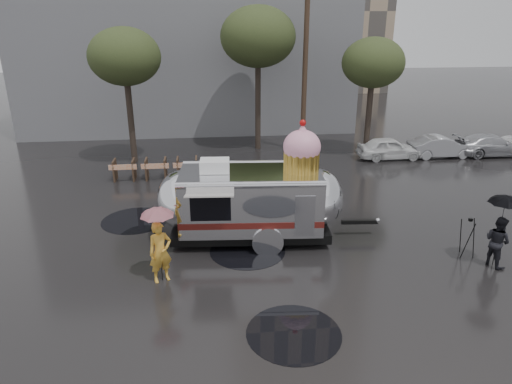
{
  "coord_description": "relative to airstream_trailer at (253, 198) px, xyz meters",
  "views": [
    {
      "loc": [
        -3.06,
        -11.46,
        7.31
      ],
      "look_at": [
        -1.44,
        3.1,
        1.73
      ],
      "focal_mm": 32.0,
      "sensor_mm": 36.0,
      "label": 1
    }
  ],
  "objects": [
    {
      "name": "person_left",
      "position": [
        -2.99,
        -2.51,
        -0.58
      ],
      "size": [
        0.8,
        0.69,
        1.88
      ],
      "primitive_type": "imported",
      "rotation": [
        0.0,
        0.0,
        0.42
      ],
      "color": "gold",
      "rests_on": "ground"
    },
    {
      "name": "ground",
      "position": [
        1.54,
        -3.08,
        -1.52
      ],
      "size": [
        120.0,
        120.0,
        0.0
      ],
      "primitive_type": "plane",
      "color": "black",
      "rests_on": "ground"
    },
    {
      "name": "tree_right",
      "position": [
        7.54,
        9.92,
        3.54
      ],
      "size": [
        3.36,
        3.36,
        6.42
      ],
      "color": "#382D26",
      "rests_on": "ground"
    },
    {
      "name": "person_right",
      "position": [
        7.35,
        -2.75,
        -0.69
      ],
      "size": [
        0.67,
        0.89,
        1.65
      ],
      "primitive_type": "imported",
      "rotation": [
        0.0,
        0.0,
        1.89
      ],
      "color": "black",
      "rests_on": "ground"
    },
    {
      "name": "grey_building",
      "position": [
        -2.46,
        20.92,
        4.98
      ],
      "size": [
        22.0,
        12.0,
        13.0
      ],
      "primitive_type": "cube",
      "color": "slate",
      "rests_on": "ground"
    },
    {
      "name": "barricade_row",
      "position": [
        -4.01,
        6.88,
        -0.99
      ],
      "size": [
        4.3,
        0.8,
        1.0
      ],
      "color": "#473323",
      "rests_on": "ground"
    },
    {
      "name": "tree_mid",
      "position": [
        1.54,
        11.92,
        4.82
      ],
      "size": [
        4.2,
        4.2,
        8.03
      ],
      "color": "#382D26",
      "rests_on": "ground"
    },
    {
      "name": "tripod",
      "position": [
        6.78,
        -2.1,
        -0.74
      ],
      "size": [
        0.5,
        0.56,
        1.35
      ],
      "rotation": [
        0.0,
        0.0,
        0.06
      ],
      "color": "black",
      "rests_on": "ground"
    },
    {
      "name": "tree_left",
      "position": [
        -5.46,
        9.92,
        3.97
      ],
      "size": [
        3.64,
        3.64,
        6.95
      ],
      "color": "#382D26",
      "rests_on": "ground"
    },
    {
      "name": "utility_pole",
      "position": [
        4.04,
        10.92,
        3.1
      ],
      "size": [
        1.6,
        0.28,
        9.0
      ],
      "color": "#473323",
      "rests_on": "ground"
    },
    {
      "name": "parked_cars",
      "position": [
        13.32,
        8.92,
        -0.8
      ],
      "size": [
        13.2,
        1.9,
        1.5
      ],
      "color": "silver",
      "rests_on": "ground"
    },
    {
      "name": "umbrella_pink",
      "position": [
        -2.99,
        -2.51,
        0.44
      ],
      "size": [
        1.19,
        1.19,
        2.36
      ],
      "color": "pink",
      "rests_on": "ground"
    },
    {
      "name": "airstream_trailer",
      "position": [
        0.0,
        0.0,
        0.0
      ],
      "size": [
        8.02,
        3.21,
        4.32
      ],
      "rotation": [
        0.0,
        0.0,
        -0.07
      ],
      "color": "silver",
      "rests_on": "ground"
    },
    {
      "name": "puddles",
      "position": [
        -0.74,
        0.02,
        -1.51
      ],
      "size": [
        9.58,
        9.82,
        0.01
      ],
      "color": "black",
      "rests_on": "ground"
    },
    {
      "name": "umbrella_black",
      "position": [
        7.35,
        -2.75,
        0.45
      ],
      "size": [
        1.23,
        1.23,
        2.39
      ],
      "color": "black",
      "rests_on": "ground"
    }
  ]
}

